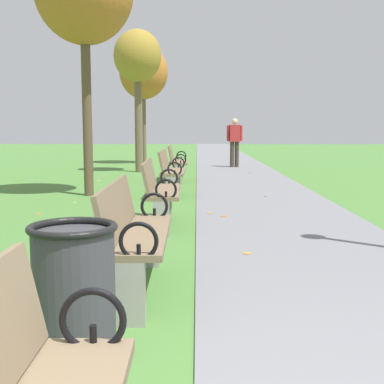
{
  "coord_description": "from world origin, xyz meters",
  "views": [
    {
      "loc": [
        0.01,
        -1.2,
        1.35
      ],
      "look_at": [
        -0.05,
        5.08,
        0.55
      ],
      "focal_mm": 47.74,
      "sensor_mm": 36.0,
      "label": 1
    }
  ],
  "objects": [
    {
      "name": "park_bench_2",
      "position": [
        -0.5,
        2.9,
        0.49
      ],
      "size": [
        0.49,
        1.61,
        0.9
      ],
      "color": "#7A664C",
      "rests_on": "ground"
    },
    {
      "name": "pedestrian_walking",
      "position": [
        1.27,
        15.95,
        0.93
      ],
      "size": [
        0.53,
        0.25,
        1.62
      ],
      "color": "#3D3328",
      "rests_on": "paved_walkway"
    },
    {
      "name": "park_bench_4",
      "position": [
        -0.5,
        8.83,
        0.49
      ],
      "size": [
        0.49,
        1.6,
        0.9
      ],
      "color": "#7A664C",
      "rests_on": "ground"
    },
    {
      "name": "park_bench_5",
      "position": [
        -0.5,
        11.6,
        0.49
      ],
      "size": [
        0.5,
        1.61,
        0.9
      ],
      "color": "#7A664C",
      "rests_on": "ground"
    },
    {
      "name": "scattered_leaves",
      "position": [
        -0.32,
        5.96,
        0.01
      ],
      "size": [
        4.59,
        15.77,
        0.02
      ],
      "color": "#AD6B23",
      "rests_on": "ground"
    },
    {
      "name": "tree_4",
      "position": [
        -1.94,
        17.74,
        3.32
      ],
      "size": [
        1.76,
        1.76,
        4.31
      ],
      "color": "brown",
      "rests_on": "ground"
    },
    {
      "name": "trash_bin",
      "position": [
        -0.65,
        1.45,
        0.42
      ],
      "size": [
        0.48,
        0.48,
        0.84
      ],
      "color": "#38383D",
      "rests_on": "ground"
    },
    {
      "name": "tree_3",
      "position": [
        -1.75,
        14.22,
        3.36
      ],
      "size": [
        1.41,
        1.41,
        4.21
      ],
      "color": "brown",
      "rests_on": "ground"
    },
    {
      "name": "park_bench_3",
      "position": [
        -0.5,
        5.73,
        0.49
      ],
      "size": [
        0.52,
        1.61,
        0.9
      ],
      "color": "#7A664C",
      "rests_on": "ground"
    },
    {
      "name": "paved_walkway",
      "position": [
        1.22,
        18.0,
        0.01
      ],
      "size": [
        2.44,
        44.0,
        0.02
      ],
      "primitive_type": "cube",
      "color": "slate",
      "rests_on": "ground"
    }
  ]
}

